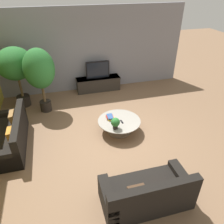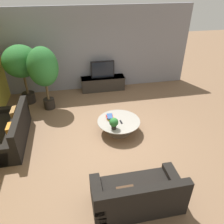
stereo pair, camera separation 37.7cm
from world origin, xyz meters
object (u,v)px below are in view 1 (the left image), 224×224
object	(u,v)px
couch_near_entry	(147,194)
potted_plant_tabletop	(115,123)
coffee_table	(119,124)
potted_palm_tall	(15,66)
potted_palm_corner	(39,70)
television	(98,70)
couch_by_wall	(10,137)
media_console	(98,84)

from	to	relation	value
couch_near_entry	potted_plant_tabletop	bearing A→B (deg)	-88.89
coffee_table	potted_palm_tall	size ratio (longest dim) A/B	0.60
coffee_table	potted_palm_corner	world-z (taller)	potted_palm_corner
coffee_table	couch_near_entry	bearing A→B (deg)	-94.13
television	couch_near_entry	distance (m)	5.20
potted_palm_corner	potted_plant_tabletop	size ratio (longest dim) A/B	6.38
coffee_table	potted_palm_tall	xyz separation A→B (m)	(-2.72, 2.32, 1.15)
coffee_table	couch_near_entry	size ratio (longest dim) A/B	0.70
couch_by_wall	potted_palm_corner	size ratio (longest dim) A/B	0.96
couch_near_entry	potted_palm_tall	distance (m)	5.46
television	potted_plant_tabletop	bearing A→B (deg)	-93.88
potted_plant_tabletop	television	bearing A→B (deg)	86.12
potted_palm_tall	potted_plant_tabletop	distance (m)	3.75
media_console	coffee_table	bearing A→B (deg)	-90.04
coffee_table	potted_palm_corner	size ratio (longest dim) A/B	0.58
media_console	potted_plant_tabletop	world-z (taller)	potted_plant_tabletop
potted_palm_tall	media_console	bearing A→B (deg)	9.93
media_console	potted_plant_tabletop	xyz separation A→B (m)	(-0.21, -3.13, 0.30)
potted_palm_tall	television	bearing A→B (deg)	9.90
television	couch_by_wall	bearing A→B (deg)	-138.09
couch_by_wall	couch_near_entry	world-z (taller)	same
potted_palm_corner	potted_plant_tabletop	distance (m)	2.88
coffee_table	couch_by_wall	world-z (taller)	couch_by_wall
couch_near_entry	potted_palm_tall	xyz separation A→B (m)	(-2.55, 4.69, 1.15)
television	couch_near_entry	world-z (taller)	television
media_console	couch_near_entry	world-z (taller)	couch_near_entry
television	potted_palm_corner	bearing A→B (deg)	-152.67
media_console	potted_palm_tall	xyz separation A→B (m)	(-2.72, -0.48, 1.16)
couch_by_wall	potted_palm_tall	distance (m)	2.44
media_console	coffee_table	xyz separation A→B (m)	(-0.00, -2.80, 0.00)
media_console	couch_by_wall	size ratio (longest dim) A/B	0.84
couch_near_entry	potted_palm_corner	xyz separation A→B (m)	(-1.82, 4.14, 1.12)
coffee_table	couch_by_wall	bearing A→B (deg)	176.44
couch_by_wall	potted_palm_tall	size ratio (longest dim) A/B	0.99
potted_palm_corner	media_console	bearing A→B (deg)	27.36
couch_by_wall	couch_near_entry	bearing A→B (deg)	47.05
couch_by_wall	potted_palm_corner	distance (m)	2.15
media_console	potted_plant_tabletop	distance (m)	3.15
potted_palm_corner	potted_plant_tabletop	xyz separation A→B (m)	(1.78, -2.10, -0.83)
coffee_table	couch_by_wall	size ratio (longest dim) A/B	0.60
media_console	potted_palm_tall	bearing A→B (deg)	-170.07
television	potted_plant_tabletop	size ratio (longest dim) A/B	2.69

